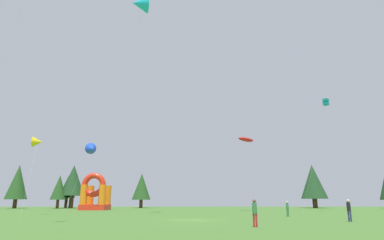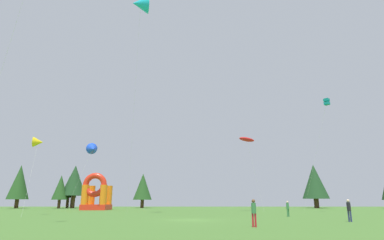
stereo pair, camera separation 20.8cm
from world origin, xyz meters
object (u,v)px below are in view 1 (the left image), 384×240
Objects in this scene: kite_teal_box at (326,102)px; person_near_camera at (255,210)px; person_midfield at (349,208)px; kite_cyan_delta at (141,4)px; kite_red_parafoil at (246,140)px; kite_yellow_delta at (38,142)px; person_far_side at (288,207)px; kite_blue_delta at (92,149)px; inflatable_red_slide at (96,196)px.

person_near_camera is at bearing -125.01° from kite_teal_box.
kite_cyan_delta is at bearing 25.11° from person_midfield.
kite_teal_box is at bearing 15.48° from kite_cyan_delta.
kite_red_parafoil is 31.18m from person_near_camera.
kite_yellow_delta is (-27.20, -13.82, -2.89)m from kite_red_parafoil.
kite_red_parafoil is 7.23× the size of person_far_side.
kite_cyan_delta reaches higher than kite_teal_box.
person_near_camera is at bearing -55.88° from kite_blue_delta.
person_far_side is 0.25× the size of inflatable_red_slide.
person_midfield is at bearing -92.79° from person_far_side.
person_far_side is at bearing -3.38° from kite_yellow_delta.
kite_teal_box is 2.44× the size of inflatable_red_slide.
kite_red_parafoil reaches higher than person_far_side.
person_midfield is at bearing -80.17° from kite_red_parafoil.
kite_cyan_delta is 34.64m from inflatable_red_slide.
kite_yellow_delta reaches higher than person_midfield.
kite_red_parafoil is at bearing -16.32° from inflatable_red_slide.
kite_cyan_delta is at bearing -164.52° from kite_teal_box.
kite_teal_box reaches higher than kite_yellow_delta.
inflatable_red_slide is at bearing 157.17° from kite_teal_box.
person_far_side is at bearing -99.42° from person_near_camera.
kite_blue_delta is at bearing 121.17° from kite_cyan_delta.
kite_blue_delta is 6.30× the size of person_midfield.
kite_red_parafoil is at bearing -4.81° from kite_blue_delta.
kite_yellow_delta is 5.06× the size of person_midfield.
kite_yellow_delta is 0.57× the size of kite_teal_box.
person_midfield is 1.09× the size of person_far_side.
person_near_camera is (-8.78, -5.26, -0.00)m from person_midfield.
person_far_side is (27.30, -17.69, -9.16)m from kite_blue_delta.
kite_blue_delta is 38.83m from person_near_camera.
kite_blue_delta is 9.51m from inflatable_red_slide.
kite_teal_box is at bearing -61.40° from person_midfield.
kite_yellow_delta is 22.37m from inflatable_red_slide.
person_midfield is (-6.19, -16.11, -14.21)m from kite_teal_box.
person_midfield is (31.33, -9.99, -7.36)m from kite_yellow_delta.
person_midfield is at bearing -24.50° from kite_cyan_delta.
kite_yellow_delta is 1.40× the size of inflatable_red_slide.
kite_blue_delta is 1.24× the size of kite_yellow_delta.
inflatable_red_slide is at bearing 115.52° from kite_cyan_delta.
inflatable_red_slide reaches higher than person_near_camera.
kite_yellow_delta is 38.62m from kite_teal_box.
kite_cyan_delta is at bearing -58.83° from kite_blue_delta.
person_far_side is at bearing -22.64° from person_midfield.
person_midfield is 43.82m from inflatable_red_slide.
kite_cyan_delta reaches higher than inflatable_red_slide.
kite_red_parafoil is at bearing 43.77° from kite_cyan_delta.
inflatable_red_slide is at bearing 163.68° from kite_red_parafoil.
kite_cyan_delta is at bearing -5.09° from kite_yellow_delta.
kite_cyan_delta is (-15.52, -14.87, 15.06)m from kite_red_parafoil.
kite_teal_box reaches higher than inflatable_red_slide.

